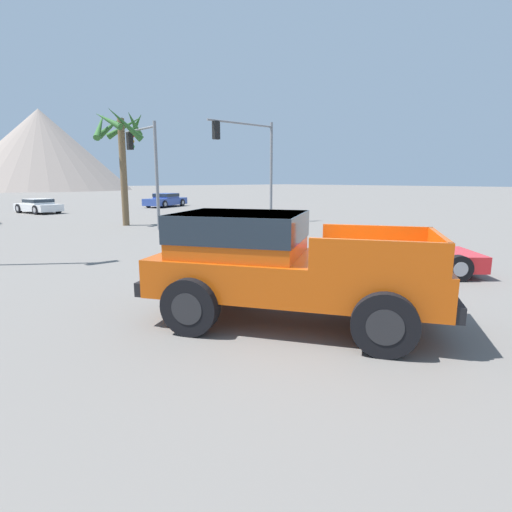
{
  "coord_description": "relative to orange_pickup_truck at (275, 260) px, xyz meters",
  "views": [
    {
      "loc": [
        -5.19,
        -4.73,
        2.48
      ],
      "look_at": [
        -0.29,
        0.95,
        1.05
      ],
      "focal_mm": 28.0,
      "sensor_mm": 36.0,
      "label": 1
    }
  ],
  "objects": [
    {
      "name": "ground_plane",
      "position": [
        0.48,
        -0.23,
        -1.1
      ],
      "size": [
        320.0,
        320.0,
        0.0
      ],
      "primitive_type": "plane",
      "color": "slate"
    },
    {
      "name": "orange_pickup_truck",
      "position": [
        0.0,
        0.0,
        0.0
      ],
      "size": [
        4.43,
        5.31,
        1.92
      ],
      "rotation": [
        0.0,
        0.0,
        0.59
      ],
      "color": "#CC4C0C",
      "rests_on": "ground_plane"
    },
    {
      "name": "palm_tree_leaning",
      "position": [
        4.24,
        16.49,
        3.52
      ],
      "size": [
        3.09,
        3.04,
        6.14
      ],
      "color": "brown",
      "rests_on": "ground_plane"
    },
    {
      "name": "parked_car_white",
      "position": [
        2.63,
        28.79,
        -0.53
      ],
      "size": [
        2.69,
        4.41,
        1.09
      ],
      "rotation": [
        0.0,
        0.0,
        0.25
      ],
      "color": "white",
      "rests_on": "ground_plane"
    },
    {
      "name": "traffic_light_crosswalk",
      "position": [
        10.06,
        12.8,
        2.97
      ],
      "size": [
        4.56,
        0.38,
        5.77
      ],
      "rotation": [
        0.0,
        0.0,
        3.14
      ],
      "color": "slate",
      "rests_on": "ground_plane"
    },
    {
      "name": "red_convertible_car",
      "position": [
        5.01,
        0.5,
        -0.7
      ],
      "size": [
        4.19,
        4.02,
        0.95
      ],
      "rotation": [
        0.0,
        0.0,
        0.83
      ],
      "color": "red",
      "rests_on": "ground_plane"
    },
    {
      "name": "traffic_light_main",
      "position": [
        4.75,
        14.87,
        2.59
      ],
      "size": [
        0.38,
        3.41,
        5.29
      ],
      "rotation": [
        0.0,
        0.0,
        1.57
      ],
      "color": "slate",
      "rests_on": "ground_plane"
    },
    {
      "name": "parked_car_blue",
      "position": [
        13.5,
        29.13,
        -0.46
      ],
      "size": [
        4.92,
        3.67,
        1.25
      ],
      "rotation": [
        0.0,
        0.0,
        2.03
      ],
      "color": "#334C9E",
      "rests_on": "ground_plane"
    }
  ]
}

